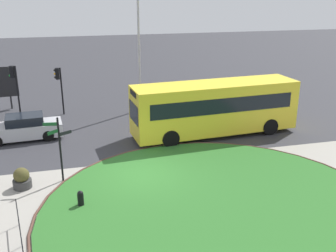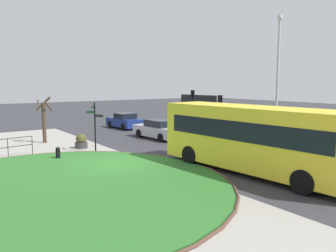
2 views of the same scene
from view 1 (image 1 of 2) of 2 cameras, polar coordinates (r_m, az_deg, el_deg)
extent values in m
plane|color=#333338|center=(18.98, -3.69, -7.19)|extent=(120.00, 120.00, 0.00)
cube|color=#9E998E|center=(17.10, -2.32, -10.29)|extent=(32.00, 7.67, 0.02)
cylinder|color=#2D6B28|center=(16.28, 7.33, -11.92)|extent=(14.27, 14.27, 0.10)
torus|color=brown|center=(16.28, 7.33, -11.91)|extent=(14.58, 14.58, 0.11)
cylinder|color=black|center=(18.50, -15.21, -3.49)|extent=(0.09, 0.09, 3.00)
sphere|color=black|center=(17.98, -15.64, 1.06)|extent=(0.10, 0.10, 0.10)
cube|color=#195128|center=(18.12, -16.64, 0.25)|extent=(0.60, 0.12, 0.15)
cube|color=#195128|center=(17.99, -16.25, -0.87)|extent=(0.43, 0.35, 0.15)
cube|color=black|center=(18.36, -14.51, -0.96)|extent=(0.52, 0.31, 0.15)
cylinder|color=black|center=(16.72, -12.44, -10.45)|extent=(0.26, 0.26, 0.56)
sphere|color=black|center=(16.56, -12.52, -9.47)|extent=(0.24, 0.24, 0.24)
cube|color=black|center=(13.93, -20.52, -13.84)|extent=(0.71, 4.18, 0.03)
cube|color=black|center=(14.20, -20.28, -15.54)|extent=(0.71, 4.18, 0.03)
cylinder|color=black|center=(16.04, -20.82, -11.58)|extent=(0.04, 0.04, 1.11)
cylinder|color=black|center=(14.83, -20.46, -14.23)|extent=(0.04, 0.04, 1.11)
cube|color=yellow|center=(23.80, 6.76, 2.73)|extent=(10.08, 3.13, 2.90)
cube|color=black|center=(22.64, 8.10, 2.87)|extent=(8.71, 0.65, 0.88)
cube|color=black|center=(24.76, 5.61, 4.40)|extent=(8.71, 0.65, 0.88)
cube|color=black|center=(22.18, -4.97, 1.95)|extent=(0.16, 1.98, 1.10)
cube|color=black|center=(21.88, -5.05, 4.66)|extent=(0.12, 1.33, 0.28)
cylinder|color=black|center=(22.09, 0.35, -1.82)|extent=(1.02, 0.37, 1.00)
cylinder|color=black|center=(24.07, -1.34, -0.02)|extent=(1.02, 0.37, 1.00)
cylinder|color=black|center=(24.75, 14.42, -0.10)|extent=(1.02, 0.37, 1.00)
cylinder|color=black|center=(26.53, 11.89, 1.41)|extent=(1.02, 0.37, 1.00)
cube|color=#B7B7BC|center=(24.73, -20.19, -0.57)|extent=(4.61, 2.07, 0.77)
cube|color=black|center=(24.52, -19.94, 0.88)|extent=(2.19, 1.68, 0.51)
cylinder|color=black|center=(24.04, -16.84, -1.35)|extent=(0.66, 0.27, 0.64)
cylinder|color=black|center=(25.53, -17.01, -0.18)|extent=(0.66, 0.27, 0.64)
cylinder|color=black|center=(28.17, -20.77, 4.42)|extent=(0.11, 0.11, 3.66)
cube|color=black|center=(27.94, -21.52, 7.26)|extent=(0.31, 0.31, 0.78)
sphere|color=black|center=(27.95, -21.87, 7.73)|extent=(0.16, 0.16, 0.16)
sphere|color=black|center=(28.00, -21.81, 7.24)|extent=(0.16, 0.16, 0.16)
sphere|color=green|center=(28.04, -21.75, 6.76)|extent=(0.16, 0.16, 0.16)
cylinder|color=black|center=(28.55, -15.00, 4.83)|extent=(0.11, 0.11, 3.31)
cube|color=black|center=(28.26, -15.65, 7.26)|extent=(0.28, 0.28, 0.78)
sphere|color=black|center=(28.20, -15.99, 7.71)|extent=(0.16, 0.16, 0.16)
sphere|color=#F2A519|center=(28.25, -15.95, 7.23)|extent=(0.16, 0.16, 0.16)
sphere|color=black|center=(28.30, -15.90, 6.75)|extent=(0.16, 0.16, 0.16)
cylinder|color=#B7B7BC|center=(28.12, -4.18, 10.40)|extent=(0.16, 0.16, 8.28)
cylinder|color=black|center=(31.30, -21.72, 4.14)|extent=(0.12, 0.12, 2.04)
cylinder|color=#383838|center=(18.94, -20.19, -7.81)|extent=(0.81, 0.81, 0.40)
sphere|color=#4C4723|center=(18.76, -20.34, -6.65)|extent=(0.69, 0.69, 0.69)
camera|label=2|loc=(21.35, 49.47, 1.21)|focal=36.59mm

